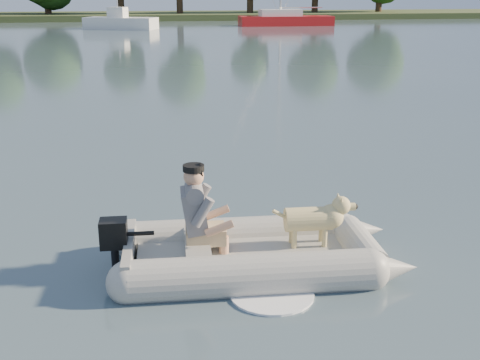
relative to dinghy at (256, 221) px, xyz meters
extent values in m
plane|color=slate|center=(-0.50, -0.50, -0.59)|extent=(160.00, 160.00, 0.00)
cube|color=#47512D|center=(-0.50, 61.50, -0.34)|extent=(160.00, 12.00, 0.70)
cylinder|color=#332316|center=(-10.40, 60.83, 0.88)|extent=(0.70, 0.70, 2.94)
cylinder|color=#332316|center=(-2.92, 61.45, 1.25)|extent=(0.70, 0.70, 3.67)
cylinder|color=#332316|center=(10.80, 59.93, 1.02)|extent=(0.70, 0.70, 3.21)
cylinder|color=#332316|center=(25.77, 60.82, 1.17)|extent=(0.70, 0.70, 3.52)
cube|color=#B41416|center=(11.64, 46.87, -0.28)|extent=(8.20, 2.51, 1.02)
cube|color=white|center=(11.13, 46.87, 0.49)|extent=(3.59, 1.86, 0.61)
camera|label=1|loc=(-1.26, -6.46, 2.62)|focal=45.00mm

